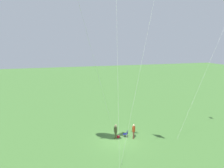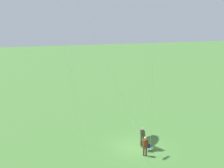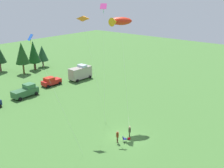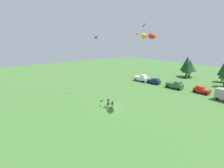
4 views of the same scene
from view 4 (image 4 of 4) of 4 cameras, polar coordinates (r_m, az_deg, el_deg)
name	(u,v)px [view 4 (image 4 of 4)]	position (r m, az deg, el deg)	size (l,w,h in m)	color
ground_plane	(113,107)	(38.29, 0.44, -7.59)	(160.00, 160.00, 0.00)	#406F30
person_kite_flyer	(112,104)	(37.33, 0.09, -6.51)	(0.51, 0.51, 1.74)	#4C5330
folding_chair	(108,105)	(38.47, -1.25, -6.71)	(0.67, 0.67, 0.82)	navy
person_spectator	(108,101)	(39.12, -1.23, -5.51)	(0.48, 0.50, 1.74)	#572F23
backpack_on_grass	(110,108)	(37.84, -0.61, -7.69)	(0.32, 0.22, 0.22)	#B00514
truck_white_pickup	(141,78)	(61.88, 9.59, 1.89)	(5.16, 2.79, 2.34)	white
car_navy_hatch	(154,81)	(59.20, 13.63, 0.95)	(4.37, 2.58, 1.89)	#13244F
truck_green_flatbed	(175,85)	(55.34, 19.92, -0.29)	(5.06, 2.54, 2.34)	#316038
car_red_sedan	(201,90)	(53.49, 27.15, -1.70)	(4.27, 2.36, 1.89)	red
treeline_distant	(205,67)	(69.52, 28.10, 4.78)	(26.03, 9.50, 7.93)	#493D2A
kite_large_fish	(150,36)	(35.50, 12.42, 15.07)	(6.71, 7.35, 15.57)	red
kite_diamond_blue	(96,41)	(46.09, -5.14, 13.74)	(4.86, 2.26, 15.06)	blue
kite_diamond_rainbow	(144,29)	(37.78, 10.26, 17.21)	(1.11, 1.13, 17.47)	#E13997
kite_delta_orange	(137,33)	(40.60, 8.19, 16.12)	(2.80, 3.04, 16.11)	orange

